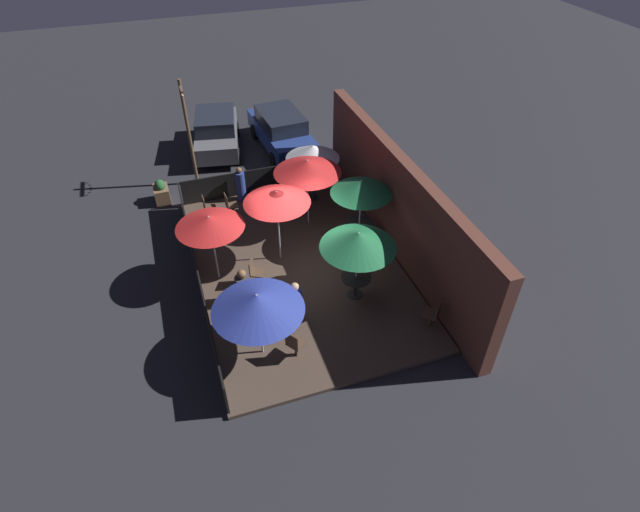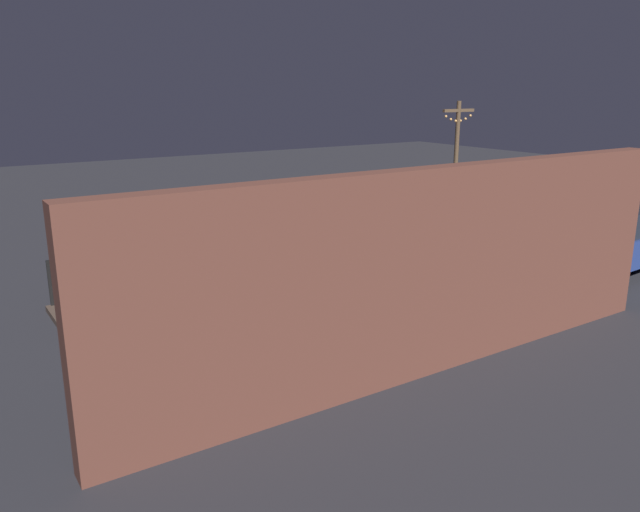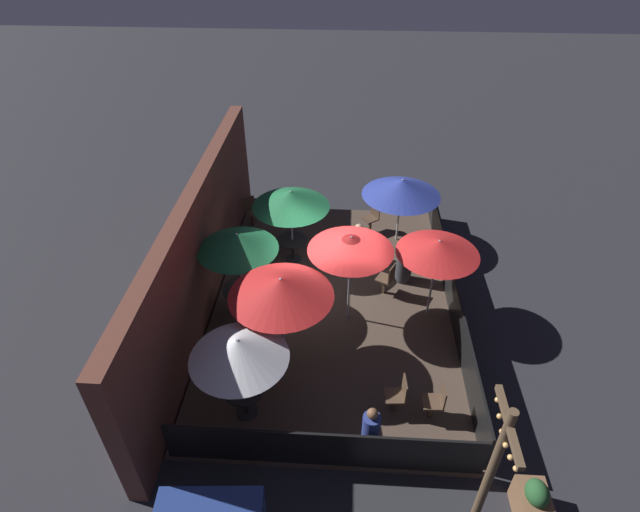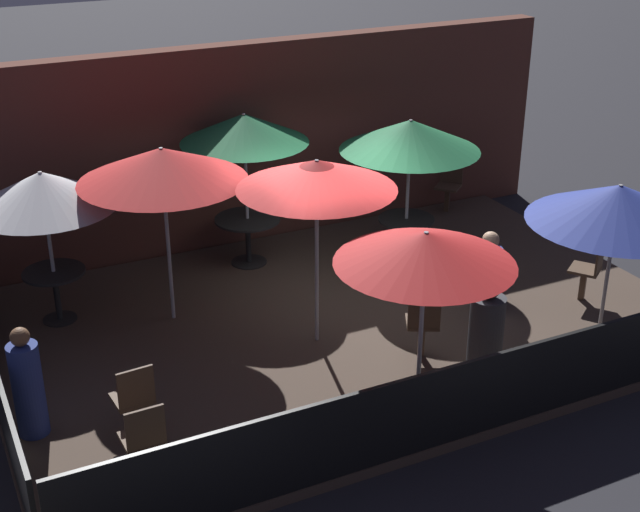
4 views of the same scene
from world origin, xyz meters
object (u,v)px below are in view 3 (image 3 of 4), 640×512
patio_umbrella_5 (281,287)px  patio_chair_2 (387,278)px  patio_umbrella_4 (402,187)px  dining_table_1 (243,293)px  patio_umbrella_2 (238,349)px  patron_1 (404,264)px  patio_chair_3 (372,217)px  patio_chair_1 (436,401)px  patron_0 (358,243)px  patron_2 (370,434)px  patio_umbrella_3 (351,244)px  patio_umbrella_0 (291,199)px  dining_table_2 (245,394)px  patio_umbrella_6 (438,247)px  light_post (483,493)px  dining_table_0 (292,243)px  patio_chair_0 (398,394)px  patio_chair_4 (251,210)px  patio_umbrella_1 (237,242)px  planter_box (533,502)px

patio_umbrella_5 → patio_chair_2: 3.82m
patio_umbrella_4 → dining_table_1: size_ratio=2.26×
patio_umbrella_2 → patron_1: patio_umbrella_2 is taller
patio_umbrella_4 → patio_chair_3: 1.55m
patio_umbrella_5 → patio_chair_1: 3.83m
patio_chair_2 → patio_chair_1: bearing=129.0°
dining_table_1 → patron_1: size_ratio=0.84×
patron_0 → patron_2: (-6.16, -0.22, 0.08)m
patron_2 → patio_umbrella_5: bearing=171.4°
patio_umbrella_4 → patio_chair_3: size_ratio=2.44×
patio_umbrella_3 → patio_chair_2: 2.24m
patio_umbrella_0 → patron_1: (-0.73, -3.09, -1.49)m
dining_table_2 → patio_chair_2: (3.87, -3.02, -0.06)m
patio_umbrella_0 → patio_chair_1: size_ratio=2.45×
patron_0 → patron_1: 1.54m
patio_umbrella_6 → patio_chair_3: patio_umbrella_6 is taller
patio_chair_1 → light_post: (-2.72, -0.06, 1.65)m
patio_umbrella_4 → dining_table_0: size_ratio=2.64×
patio_umbrella_2 → dining_table_2: bearing=153.4°
patio_umbrella_6 → patron_0: patio_umbrella_6 is taller
patio_chair_3 → light_post: bearing=61.9°
patio_umbrella_2 → patio_umbrella_5: (1.41, -0.63, 0.31)m
patio_umbrella_3 → dining_table_0: patio_umbrella_3 is taller
patio_umbrella_5 → patron_1: bearing=-43.1°
patio_chair_0 → patio_chair_4: bearing=-62.7°
dining_table_1 → patron_2: 4.85m
patio_umbrella_6 → dining_table_1: patio_umbrella_6 is taller
patio_umbrella_5 → patio_umbrella_0: bearing=3.2°
patio_chair_4 → patron_2: (-7.76, -3.57, 0.10)m
dining_table_1 → dining_table_2: (-3.00, -0.57, -0.02)m
light_post → patio_umbrella_4: bearing=2.6°
patio_umbrella_2 → patio_chair_2: patio_umbrella_2 is taller
patio_chair_3 → patio_umbrella_0: bearing=0.0°
dining_table_2 → patio_umbrella_4: bearing=-28.4°
patio_umbrella_1 → light_post: light_post is taller
patio_umbrella_3 → dining_table_2: size_ratio=2.97×
patio_umbrella_5 → light_post: 5.16m
patio_umbrella_6 → dining_table_2: (-3.18, 4.03, -1.48)m
patron_2 → patio_chair_0: bearing=100.5°
patio_umbrella_6 → patron_0: (2.21, 1.76, -1.54)m
patio_umbrella_2 → dining_table_1: 3.31m
dining_table_0 → patio_umbrella_6: bearing=-119.2°
dining_table_2 → patio_chair_2: 4.91m
patio_umbrella_2 → patio_umbrella_6: (3.18, -4.03, 0.18)m
dining_table_0 → dining_table_2: 5.22m
patio_umbrella_6 → patron_1: 2.07m
light_post → patio_chair_0: bearing=15.8°
planter_box → light_post: 2.49m
patron_1 → patron_2: (-5.24, 1.02, 0.07)m
patron_0 → planter_box: size_ratio=1.27×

